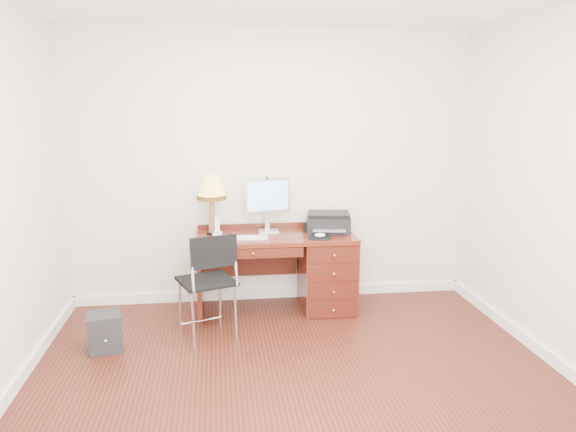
{
  "coord_description": "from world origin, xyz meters",
  "views": [
    {
      "loc": [
        -0.55,
        -3.79,
        2.0
      ],
      "look_at": [
        0.09,
        1.2,
        0.97
      ],
      "focal_mm": 35.0,
      "sensor_mm": 36.0,
      "label": 1
    }
  ],
  "objects": [
    {
      "name": "chair",
      "position": [
        -0.66,
        0.78,
        0.57
      ],
      "size": [
        0.56,
        0.57,
        0.93
      ],
      "rotation": [
        0.0,
        0.0,
        0.34
      ],
      "color": "black",
      "rests_on": "ground"
    },
    {
      "name": "equipment_box",
      "position": [
        -1.49,
        0.67,
        0.16
      ],
      "size": [
        0.32,
        0.32,
        0.31
      ],
      "primitive_type": "cube",
      "rotation": [
        0.0,
        0.0,
        0.22
      ],
      "color": "black",
      "rests_on": "ground"
    },
    {
      "name": "ground",
      "position": [
        0.0,
        0.0,
        0.0
      ],
      "size": [
        4.0,
        4.0,
        0.0
      ],
      "primitive_type": "plane",
      "color": "#36130C",
      "rests_on": "ground"
    },
    {
      "name": "leg_lamp",
      "position": [
        -0.6,
        1.53,
        1.17
      ],
      "size": [
        0.28,
        0.28,
        0.57
      ],
      "color": "black",
      "rests_on": "desk"
    },
    {
      "name": "keyboard",
      "position": [
        -0.32,
        1.3,
        0.76
      ],
      "size": [
        0.45,
        0.13,
        0.02
      ],
      "primitive_type": "cube",
      "rotation": [
        0.0,
        0.0,
        -0.02
      ],
      "color": "white",
      "rests_on": "desk"
    },
    {
      "name": "phone",
      "position": [
        -0.55,
        1.42,
        0.8
      ],
      "size": [
        0.09,
        0.09,
        0.18
      ],
      "rotation": [
        0.0,
        0.0,
        -0.1
      ],
      "color": "white",
      "rests_on": "desk"
    },
    {
      "name": "desk",
      "position": [
        0.32,
        1.4,
        0.41
      ],
      "size": [
        1.5,
        0.67,
        0.75
      ],
      "color": "#5D1E13",
      "rests_on": "ground"
    },
    {
      "name": "room_shell",
      "position": [
        0.0,
        0.63,
        0.05
      ],
      "size": [
        4.0,
        4.0,
        4.0
      ],
      "color": "silver",
      "rests_on": "ground"
    },
    {
      "name": "monitor",
      "position": [
        -0.06,
        1.59,
        1.07
      ],
      "size": [
        0.44,
        0.18,
        0.51
      ],
      "rotation": [
        0.0,
        0.0,
        0.22
      ],
      "color": "silver",
      "rests_on": "desk"
    },
    {
      "name": "mouse_pad",
      "position": [
        0.4,
        1.23,
        0.76
      ],
      "size": [
        0.23,
        0.23,
        0.05
      ],
      "color": "black",
      "rests_on": "desk"
    },
    {
      "name": "printer",
      "position": [
        0.53,
        1.5,
        0.84
      ],
      "size": [
        0.46,
        0.39,
        0.19
      ],
      "rotation": [
        0.0,
        0.0,
        -0.16
      ],
      "color": "black",
      "rests_on": "desk"
    },
    {
      "name": "pen_cup",
      "position": [
        0.31,
        1.49,
        0.8
      ],
      "size": [
        0.08,
        0.08,
        0.1
      ],
      "primitive_type": "cylinder",
      "color": "black",
      "rests_on": "desk"
    }
  ]
}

